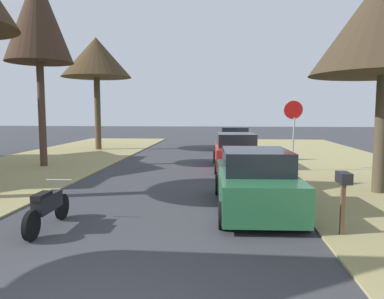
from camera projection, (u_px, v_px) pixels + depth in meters
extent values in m
cylinder|color=#9EA0A5|center=(293.00, 144.00, 15.12)|extent=(0.07, 0.35, 2.24)
cylinder|color=white|center=(293.00, 110.00, 15.15)|extent=(0.81, 0.12, 0.80)
cylinder|color=red|center=(293.00, 110.00, 15.15)|extent=(0.76, 0.13, 0.76)
cylinder|color=#473D2C|center=(381.00, 134.00, 11.03)|extent=(0.37, 0.37, 3.56)
cylinder|color=#49362A|center=(42.00, 115.00, 16.48)|extent=(0.32, 0.32, 4.66)
cone|color=#3B291E|center=(38.00, 16.00, 16.03)|extent=(2.94, 2.94, 4.00)
cylinder|color=#49362A|center=(52.00, 47.00, 16.27)|extent=(0.45, 1.17, 1.44)
cylinder|color=#49362A|center=(30.00, 52.00, 15.73)|extent=(1.10, 0.46, 0.90)
cylinder|color=#49362A|center=(26.00, 49.00, 15.73)|extent=(1.13, 0.83, 1.14)
cylinder|color=#4E3F28|center=(98.00, 114.00, 23.86)|extent=(0.39, 0.39, 4.71)
cone|color=#3E2F1C|center=(96.00, 57.00, 23.49)|extent=(4.49, 4.49, 2.55)
cylinder|color=#4E3F28|center=(93.00, 68.00, 23.25)|extent=(0.85, 0.42, 1.26)
cylinder|color=#4E3F28|center=(93.00, 68.00, 23.15)|extent=(1.02, 0.33, 1.18)
cylinder|color=#4E3F28|center=(106.00, 69.00, 23.69)|extent=(0.56, 1.28, 1.24)
cube|color=#28663D|center=(254.00, 187.00, 9.38)|extent=(1.99, 4.47, 0.85)
cube|color=black|center=(256.00, 161.00, 9.09)|extent=(1.68, 2.08, 0.56)
cylinder|color=black|center=(219.00, 185.00, 11.08)|extent=(0.22, 0.61, 0.60)
cylinder|color=black|center=(276.00, 185.00, 11.01)|extent=(0.22, 0.61, 0.60)
cylinder|color=black|center=(223.00, 215.00, 7.81)|extent=(0.22, 0.61, 0.60)
cylinder|color=black|center=(305.00, 216.00, 7.73)|extent=(0.22, 0.61, 0.60)
cube|color=red|center=(236.00, 155.00, 16.30)|extent=(1.99, 4.47, 0.85)
cube|color=black|center=(236.00, 140.00, 16.00)|extent=(1.68, 2.08, 0.56)
cylinder|color=black|center=(215.00, 157.00, 18.00)|extent=(0.22, 0.61, 0.60)
cylinder|color=black|center=(251.00, 157.00, 17.93)|extent=(0.22, 0.61, 0.60)
cylinder|color=black|center=(217.00, 167.00, 14.72)|extent=(0.22, 0.61, 0.60)
cylinder|color=black|center=(260.00, 167.00, 14.65)|extent=(0.22, 0.61, 0.60)
cube|color=navy|center=(234.00, 142.00, 23.33)|extent=(1.99, 4.47, 0.85)
cube|color=black|center=(234.00, 131.00, 23.04)|extent=(1.68, 2.08, 0.56)
cylinder|color=black|center=(219.00, 144.00, 25.04)|extent=(0.22, 0.61, 0.60)
cylinder|color=black|center=(245.00, 144.00, 24.96)|extent=(0.22, 0.61, 0.60)
cylinder|color=black|center=(221.00, 149.00, 21.76)|extent=(0.22, 0.61, 0.60)
cylinder|color=black|center=(250.00, 149.00, 21.68)|extent=(0.22, 0.61, 0.60)
cylinder|color=black|center=(62.00, 206.00, 8.54)|extent=(0.11, 0.60, 0.60)
cylinder|color=black|center=(31.00, 226.00, 7.10)|extent=(0.11, 0.60, 0.60)
cube|color=black|center=(48.00, 202.00, 7.79)|extent=(0.26, 1.02, 0.36)
cube|color=black|center=(42.00, 196.00, 7.52)|extent=(0.23, 0.57, 0.12)
cylinder|color=#9EA0A5|center=(59.00, 180.00, 8.37)|extent=(0.60, 0.05, 0.04)
cube|color=brown|center=(343.00, 209.00, 7.29)|extent=(0.08, 0.08, 1.05)
cube|color=black|center=(344.00, 178.00, 7.22)|extent=(0.22, 0.44, 0.22)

